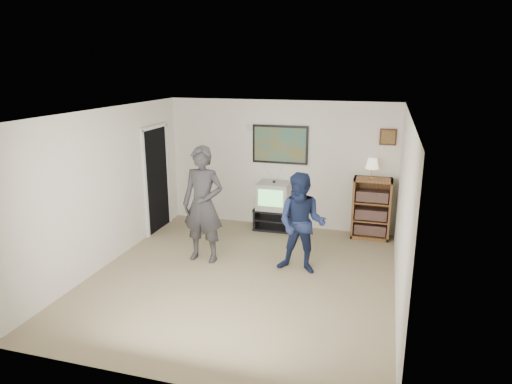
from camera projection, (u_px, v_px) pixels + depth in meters
The scene contains 13 objects.
room_shell at pixel (248, 193), 6.96m from camera, with size 4.51×5.00×2.51m.
media_stand at pixel (276, 219), 8.98m from camera, with size 0.86×0.49×0.42m.
crt_television at pixel (274, 196), 8.87m from camera, with size 0.62×0.52×0.52m, color #A6A6A1, non-canonical shape.
bookshelf at pixel (371, 208), 8.45m from camera, with size 0.69×0.40×1.14m, color #562D19, non-canonical shape.
table_lamp at pixel (372, 169), 8.22m from camera, with size 0.24×0.24×0.38m, color beige, non-canonical shape.
person_tall at pixel (203, 205), 7.37m from camera, with size 0.70×0.46×1.91m, color #2E2D2F.
person_short at pixel (301, 224), 6.98m from camera, with size 0.77×0.60×1.58m, color #192446.
controller_left at pixel (207, 186), 7.45m from camera, with size 0.04×0.13×0.04m, color white.
controller_right at pixel (307, 205), 7.12m from camera, with size 0.04×0.12×0.04m, color white.
poster at pixel (280, 145), 8.82m from camera, with size 1.10×0.03×0.75m, color black.
air_vent at pixel (253, 128), 8.89m from camera, with size 0.28×0.02×0.14m, color white.
small_picture at pixel (388, 137), 8.23m from camera, with size 0.30×0.03×0.30m, color black.
doorway at pixel (156, 180), 8.78m from camera, with size 0.03×0.85×2.00m, color black.
Camera 1 is at (1.97, -6.06, 3.12)m, focal length 32.00 mm.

